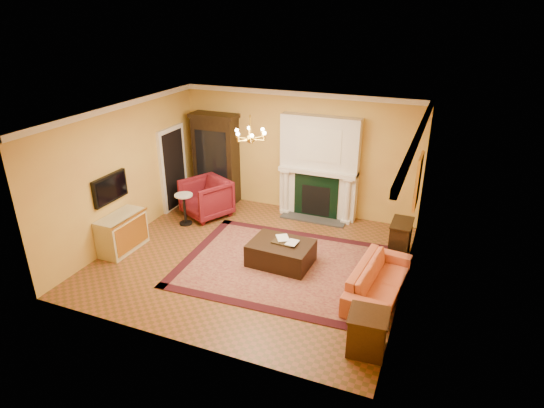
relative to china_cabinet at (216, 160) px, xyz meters
The scene contains 26 objects.
floor 3.48m from the china_cabinet, 49.19° to the right, with size 6.00×5.50×0.02m, color brown.
ceiling 3.79m from the china_cabinet, 49.19° to the right, with size 6.00×5.50×0.02m, color white.
wall_back 2.20m from the china_cabinet, ahead, with size 6.00×0.02×3.00m, color #DBBA4E.
wall_front 5.69m from the china_cabinet, 67.73° to the right, with size 6.00×0.02×3.00m, color #DBBA4E.
wall_left 2.66m from the china_cabinet, 109.05° to the right, with size 0.02×5.50×3.00m, color #DBBA4E.
wall_right 5.74m from the china_cabinet, 25.76° to the right, with size 0.02×5.50×3.00m, color #DBBA4E.
fireplace 2.75m from the china_cabinet, ahead, with size 1.90×0.70×2.50m.
crown_molding 3.21m from the china_cabinet, 35.50° to the right, with size 6.00×5.50×0.12m.
doorway 1.13m from the china_cabinet, 135.52° to the right, with size 0.08×1.05×2.10m.
tv_panel 3.20m from the china_cabinet, 104.45° to the right, with size 0.09×0.95×0.58m.
gilt_mirror 5.26m from the china_cabinet, 12.02° to the right, with size 0.06×0.76×1.05m.
chandelier 3.61m from the china_cabinet, 49.19° to the right, with size 0.63×0.55×0.53m.
oriental_rug 4.00m from the china_cabinet, 41.25° to the right, with size 4.13×3.10×0.02m, color #4D101C.
china_cabinet is the anchor object (origin of this frame).
wingback_armchair 1.18m from the china_cabinet, 77.50° to the right, with size 1.01×0.95×1.04m, color maroon.
pedestal_table 1.74m from the china_cabinet, 90.66° to the right, with size 0.43×0.43×0.77m.
commode 3.31m from the china_cabinet, 100.35° to the right, with size 0.51×1.08×0.80m, color beige.
coral_sofa 5.57m from the china_cabinet, 30.26° to the right, with size 2.01×0.59×0.78m, color #C3553E.
end_table 6.57m from the china_cabinet, 41.69° to the right, with size 0.54×0.54×0.63m, color #361F0E.
console_table 5.14m from the china_cabinet, 13.98° to the right, with size 0.38×0.67×0.75m, color black.
leather_ottoman 3.80m from the china_cabinet, 41.65° to the right, with size 1.23×0.89×0.46m, color black.
ottoman_tray 3.74m from the china_cabinet, 40.65° to the right, with size 0.42×0.33×0.03m, color black.
book_a 3.60m from the china_cabinet, 42.14° to the right, with size 0.24×0.03×0.32m, color gray.
book_b 3.80m from the china_cabinet, 40.10° to the right, with size 0.21×0.02×0.29m, color gray.
topiary_left 1.99m from the china_cabinet, ahead, with size 0.14×0.14×0.38m.
topiary_right 3.38m from the china_cabinet, ahead, with size 0.17×0.17×0.47m.
Camera 1 is at (3.45, -7.43, 4.81)m, focal length 30.00 mm.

